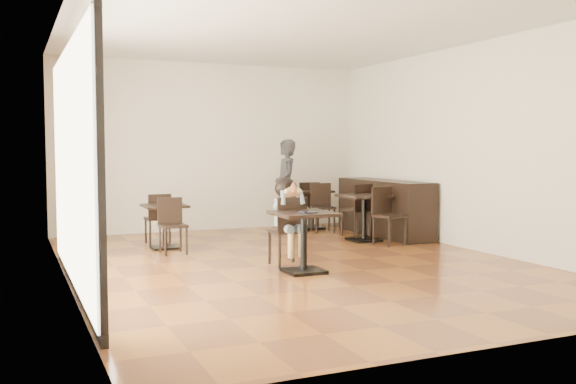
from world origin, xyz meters
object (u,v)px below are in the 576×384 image
chair_mid_a (356,210)px  chair_back_b (323,208)px  chair_back_a (307,205)px  chair_left_b (173,226)px  child_chair (287,231)px  chair_left_a (157,219)px  cafe_table_left (165,227)px  child (287,222)px  adult_patron (286,186)px  cafe_table_back (310,209)px  chair_mid_b (390,216)px  cafe_table_mid (364,218)px  child_table (304,242)px

chair_mid_a → chair_back_b: 0.81m
chair_back_a → chair_left_b: bearing=43.4°
child_chair → chair_left_a: child_chair is taller
child_chair → cafe_table_left: child_chair is taller
chair_mid_a → chair_left_b: 3.50m
child → adult_patron: (1.34, 3.11, 0.28)m
child → cafe_table_back: size_ratio=1.55×
chair_mid_b → chair_back_a: size_ratio=1.03×
chair_left_a → chair_left_b: (0.00, -1.10, 0.00)m
chair_mid_b → chair_left_a: size_ratio=1.13×
child_chair → chair_left_b: child_chair is taller
adult_patron → chair_mid_b: size_ratio=1.84×
cafe_table_mid → cafe_table_back: 1.86m
child_table → cafe_table_back: bearing=63.4°
chair_mid_b → chair_back_b: chair_mid_b is taller
child → chair_left_b: bearing=127.4°
chair_mid_b → chair_left_b: chair_mid_b is taller
chair_left_a → adult_patron: bearing=-171.5°
child_table → child: 0.59m
chair_mid_b → chair_back_a: chair_mid_b is taller
chair_left_b → cafe_table_back: bearing=28.5°
child_chair → chair_left_b: bearing=-52.6°
adult_patron → chair_mid_a: adult_patron is taller
child_table → chair_left_b: chair_left_b is taller
child_table → child_chair: (0.00, 0.55, 0.08)m
child → cafe_table_back: (1.99, 3.41, -0.21)m
child_table → chair_left_b: (-1.18, 2.10, 0.03)m
child_table → chair_left_a: (-1.18, 3.20, 0.03)m
child_table → cafe_table_back: 4.44m
child_table → cafe_table_mid: (2.11, 2.10, 0.00)m
chair_mid_b → cafe_table_left: bearing=151.2°
chair_mid_a → chair_back_a: size_ratio=1.03×
child_table → cafe_table_mid: size_ratio=0.99×
cafe_table_left → child: bearing=-60.5°
cafe_table_left → chair_mid_b: chair_mid_b is taller
chair_mid_b → chair_back_a: bearing=85.1°
chair_left_b → chair_back_b: size_ratio=0.91×
child_chair → chair_mid_b: bearing=-156.2°
child → chair_left_b: 1.96m
chair_left_a → child_table: bearing=108.3°
child_table → chair_mid_b: size_ratio=0.82×
cafe_table_mid → cafe_table_back: (-0.12, 1.86, -0.01)m
cafe_table_back → chair_left_b: size_ratio=0.91×
child_chair → cafe_table_left: size_ratio=1.34×
adult_patron → chair_mid_b: adult_patron is taller
child_table → cafe_table_mid: cafe_table_mid is taller
chair_left_b → chair_back_b: (3.17, 1.32, 0.04)m
cafe_table_back → chair_mid_b: 2.43m
cafe_table_mid → chair_left_b: 3.30m
child → chair_mid_b: size_ratio=1.24×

